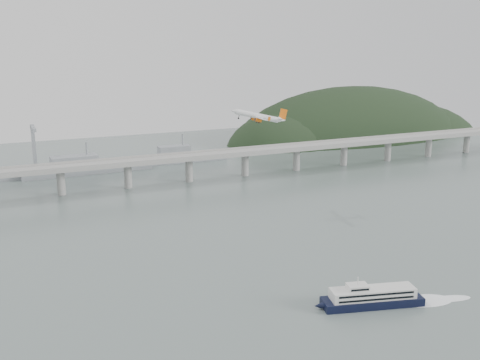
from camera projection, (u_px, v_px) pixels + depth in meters
name	position (u px, v px, depth m)	size (l,w,h in m)	color
ground	(287.00, 277.00, 271.76)	(900.00, 900.00, 0.00)	slate
bridge	(164.00, 162.00, 444.03)	(800.00, 22.00, 23.90)	gray
headland	(360.00, 151.00, 683.70)	(365.00, 155.00, 156.00)	black
ferry	(372.00, 297.00, 241.80)	(71.42, 26.00, 13.69)	black
airliner	(259.00, 116.00, 350.56)	(36.72, 33.60, 10.96)	white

